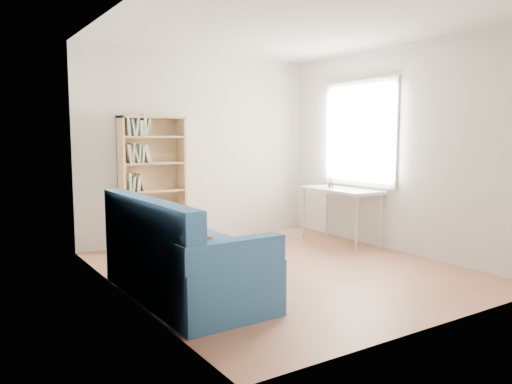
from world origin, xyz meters
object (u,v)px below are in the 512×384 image
at_px(desk, 341,194).
at_px(pen_cup, 331,184).
at_px(bookshelf, 153,187).
at_px(sofa, 181,258).

distance_m(desk, pen_cup, 0.21).
bearing_deg(bookshelf, desk, -27.82).
bearing_deg(bookshelf, pen_cup, -25.32).
bearing_deg(bookshelf, sofa, -104.93).
bearing_deg(desk, bookshelf, 152.18).
xyz_separation_m(sofa, pen_cup, (2.74, 1.06, 0.45)).
bearing_deg(desk, pen_cup, 110.25).
xyz_separation_m(bookshelf, desk, (2.23, -1.18, -0.12)).
xyz_separation_m(sofa, bookshelf, (0.56, 2.09, 0.44)).
relative_size(bookshelf, desk, 1.48).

